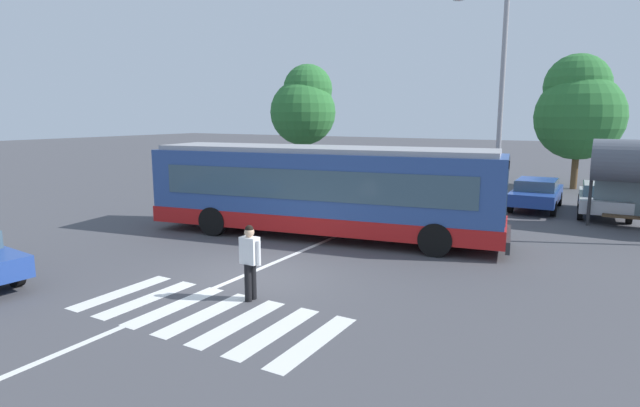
{
  "coord_description": "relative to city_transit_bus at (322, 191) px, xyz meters",
  "views": [
    {
      "loc": [
        7.85,
        -10.18,
        4.08
      ],
      "look_at": [
        -0.28,
        3.71,
        1.3
      ],
      "focal_mm": 28.6,
      "sensor_mm": 36.0,
      "label": 1
    }
  ],
  "objects": [
    {
      "name": "ground_plane",
      "position": [
        0.69,
        -4.52,
        -1.59
      ],
      "size": [
        160.0,
        160.0,
        0.0
      ],
      "primitive_type": "plane",
      "color": "#47474C"
    },
    {
      "name": "parked_car_blue",
      "position": [
        5.58,
        9.22,
        -0.82
      ],
      "size": [
        1.94,
        4.53,
        1.35
      ],
      "color": "black",
      "rests_on": "ground_plane"
    },
    {
      "name": "parked_car_silver",
      "position": [
        8.19,
        9.06,
        -0.82
      ],
      "size": [
        2.1,
        4.61,
        1.35
      ],
      "color": "black",
      "rests_on": "ground_plane"
    },
    {
      "name": "pedestrian_crossing_street",
      "position": [
        1.7,
        -6.08,
        -0.62
      ],
      "size": [
        0.58,
        0.33,
        1.72
      ],
      "color": "black",
      "rests_on": "ground_plane"
    },
    {
      "name": "parked_car_red",
      "position": [
        2.83,
        9.33,
        -0.82
      ],
      "size": [
        1.93,
        4.53,
        1.35
      ],
      "color": "black",
      "rests_on": "ground_plane"
    },
    {
      "name": "parked_car_champagne",
      "position": [
        -2.41,
        8.91,
        -0.82
      ],
      "size": [
        1.99,
        4.56,
        1.35
      ],
      "color": "black",
      "rests_on": "ground_plane"
    },
    {
      "name": "parked_car_charcoal",
      "position": [
        0.12,
        9.38,
        -0.82
      ],
      "size": [
        1.89,
        4.51,
        1.35
      ],
      "color": "black",
      "rests_on": "ground_plane"
    },
    {
      "name": "city_transit_bus",
      "position": [
        0.0,
        0.0,
        0.0
      ],
      "size": [
        12.28,
        4.55,
        3.06
      ],
      "color": "black",
      "rests_on": "ground_plane"
    },
    {
      "name": "background_tree_right",
      "position": [
        6.43,
        17.22,
        2.92
      ],
      "size": [
        4.75,
        4.75,
        7.46
      ],
      "color": "brown",
      "rests_on": "ground_plane"
    },
    {
      "name": "lane_center_line",
      "position": [
        0.44,
        -2.52,
        -1.59
      ],
      "size": [
        0.16,
        24.0,
        0.01
      ],
      "primitive_type": "cube",
      "color": "silver",
      "rests_on": "ground_plane"
    },
    {
      "name": "crosswalk_painted_stripes",
      "position": [
        1.41,
        -7.22,
        -1.58
      ],
      "size": [
        5.7,
        2.62,
        0.01
      ],
      "color": "silver",
      "rests_on": "ground_plane"
    },
    {
      "name": "background_tree_left",
      "position": [
        -8.62,
        12.67,
        3.11
      ],
      "size": [
        4.08,
        4.08,
        7.25
      ],
      "color": "brown",
      "rests_on": "ground_plane"
    },
    {
      "name": "parked_car_black",
      "position": [
        -5.13,
        9.32,
        -0.82
      ],
      "size": [
        2.17,
        4.63,
        1.35
      ],
      "color": "black",
      "rests_on": "ground_plane"
    },
    {
      "name": "twin_arm_street_lamp",
      "position": [
        4.35,
        6.67,
        3.93
      ],
      "size": [
        4.29,
        0.32,
        9.0
      ],
      "color": "#939399",
      "rests_on": "ground_plane"
    }
  ]
}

